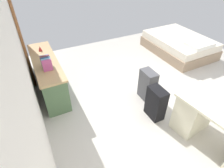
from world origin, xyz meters
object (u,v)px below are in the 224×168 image
Objects in this scene: suitcase_black at (156,103)px; suitcase_spare_grey at (147,85)px; bed at (179,45)px; credenza at (48,75)px; figurine_small at (40,49)px; desk at (221,130)px.

suitcase_black is 0.97× the size of suitcase_spare_grey.
suitcase_black is at bearing 161.63° from suitcase_spare_grey.
suitcase_spare_grey is (-1.29, 2.04, 0.08)m from bed.
credenza is at bearing 91.59° from bed.
figurine_small is (1.63, 1.75, 0.48)m from suitcase_spare_grey.
credenza is (2.66, 2.05, -0.02)m from desk.
figurine_small reaches higher than suitcase_spare_grey.
desk is at bearing -154.82° from suitcase_black.
bed is at bearing -32.17° from desk.
desk is 2.32× the size of suitcase_spare_grey.
suitcase_black is 5.70× the size of figurine_small.
desk is at bearing -168.51° from suitcase_spare_grey.
desk is 13.72× the size of figurine_small.
desk is 0.79× the size of bed.
credenza is 2.31m from suitcase_black.
suitcase_black reaches higher than bed.
suitcase_spare_grey is at bearing -18.71° from suitcase_black.
credenza is 3.79m from bed.
desk reaches higher than bed.
desk is 1.51m from suitcase_spare_grey.
figurine_small reaches higher than credenza.
bed is 3.85m from figurine_small.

